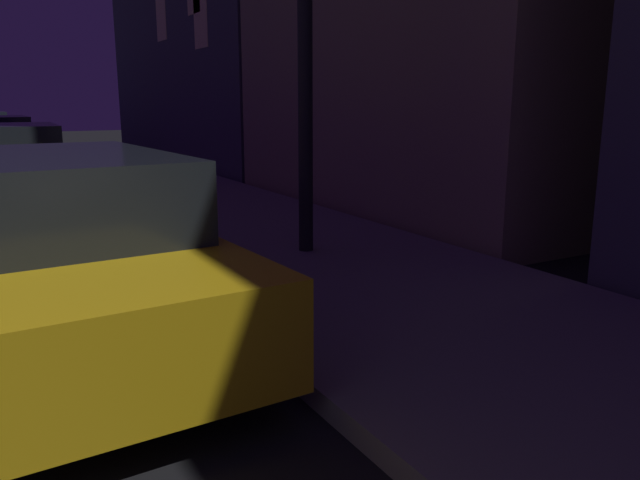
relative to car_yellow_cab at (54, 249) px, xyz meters
The scene contains 3 objects.
car_yellow_cab is the anchor object (origin of this frame).
car_black 6.16m from the car_yellow_cab, 90.01° to the left, with size 2.16×4.23×1.43m.
building_far 15.62m from the car_yellow_cab, 58.58° to the left, with size 6.99×11.51×8.42m.
Camera 1 is at (2.37, -0.55, 1.80)m, focal length 35.16 mm.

